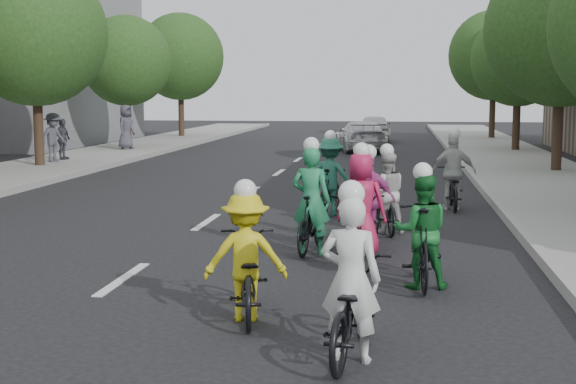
% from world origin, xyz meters
% --- Properties ---
extents(ground, '(120.00, 120.00, 0.00)m').
position_xyz_m(ground, '(0.00, 0.00, 0.00)').
color(ground, black).
rests_on(ground, ground).
extents(curb_left, '(0.18, 80.00, 0.18)m').
position_xyz_m(curb_left, '(-6.05, 10.00, 0.09)').
color(curb_left, '#999993').
rests_on(curb_left, ground).
extents(sidewalk_right, '(4.00, 80.00, 0.15)m').
position_xyz_m(sidewalk_right, '(8.00, 10.00, 0.07)').
color(sidewalk_right, gray).
rests_on(sidewalk_right, ground).
extents(curb_right, '(0.18, 80.00, 0.18)m').
position_xyz_m(curb_right, '(6.05, 10.00, 0.09)').
color(curb_right, '#999993').
rests_on(curb_right, ground).
extents(bldg_sw, '(10.00, 14.00, 8.00)m').
position_xyz_m(bldg_sw, '(-16.00, 28.00, 4.00)').
color(bldg_sw, slate).
rests_on(bldg_sw, ground).
extents(tree_l_3, '(4.80, 4.80, 6.93)m').
position_xyz_m(tree_l_3, '(-8.20, 15.00, 4.52)').
color(tree_l_3, black).
rests_on(tree_l_3, ground).
extents(tree_l_4, '(4.00, 4.00, 5.97)m').
position_xyz_m(tree_l_4, '(-8.20, 24.00, 3.96)').
color(tree_l_4, black).
rests_on(tree_l_4, ground).
extents(tree_l_5, '(4.80, 4.80, 6.93)m').
position_xyz_m(tree_l_5, '(-8.20, 33.00, 4.52)').
color(tree_l_5, black).
rests_on(tree_l_5, ground).
extents(tree_r_1, '(4.80, 4.80, 6.93)m').
position_xyz_m(tree_r_1, '(8.80, 15.60, 4.52)').
color(tree_r_1, black).
rests_on(tree_r_1, ground).
extents(tree_r_2, '(4.00, 4.00, 5.97)m').
position_xyz_m(tree_r_2, '(8.80, 24.60, 3.96)').
color(tree_r_2, black).
rests_on(tree_r_2, ground).
extents(tree_r_3, '(4.80, 4.80, 6.93)m').
position_xyz_m(tree_r_3, '(8.80, 33.60, 4.52)').
color(tree_r_3, black).
rests_on(tree_r_3, ground).
extents(cyclist_0, '(0.89, 1.91, 1.79)m').
position_xyz_m(cyclist_0, '(3.38, -2.92, 0.58)').
color(cyclist_0, black).
rests_on(cyclist_0, ground).
extents(cyclist_1, '(0.78, 1.89, 1.70)m').
position_xyz_m(cyclist_1, '(4.15, 0.16, 0.65)').
color(cyclist_1, black).
rests_on(cyclist_1, ground).
extents(cyclist_2, '(1.05, 1.93, 1.64)m').
position_xyz_m(cyclist_2, '(2.10, -1.68, 0.60)').
color(cyclist_2, black).
rests_on(cyclist_2, ground).
extents(cyclist_3, '(0.98, 1.76, 1.73)m').
position_xyz_m(cyclist_3, '(3.33, 3.11, 0.64)').
color(cyclist_3, black).
rests_on(cyclist_3, ground).
extents(cyclist_4, '(0.88, 1.82, 1.83)m').
position_xyz_m(cyclist_4, '(3.24, 2.19, 0.63)').
color(cyclist_4, black).
rests_on(cyclist_4, ground).
extents(cyclist_5, '(0.72, 1.68, 1.91)m').
position_xyz_m(cyclist_5, '(2.44, 2.20, 0.66)').
color(cyclist_5, black).
rests_on(cyclist_5, ground).
extents(cyclist_6, '(0.89, 1.79, 1.67)m').
position_xyz_m(cyclist_6, '(3.62, 4.32, 0.59)').
color(cyclist_6, black).
rests_on(cyclist_6, ground).
extents(cyclist_7, '(1.16, 1.75, 1.82)m').
position_xyz_m(cyclist_7, '(2.40, 6.29, 0.70)').
color(cyclist_7, black).
rests_on(cyclist_7, ground).
extents(cyclist_8, '(1.00, 1.77, 1.84)m').
position_xyz_m(cyclist_8, '(5.05, 7.49, 0.63)').
color(cyclist_8, black).
rests_on(cyclist_8, ground).
extents(follow_car_lead, '(2.68, 4.83, 1.32)m').
position_xyz_m(follow_car_lead, '(2.21, 24.62, 0.66)').
color(follow_car_lead, silver).
rests_on(follow_car_lead, ground).
extents(follow_car_trail, '(1.86, 4.25, 1.43)m').
position_xyz_m(follow_car_trail, '(2.57, 31.62, 0.71)').
color(follow_car_trail, white).
rests_on(follow_car_trail, ground).
extents(spectator_0, '(1.03, 1.28, 1.73)m').
position_xyz_m(spectator_0, '(-8.22, 16.19, 1.01)').
color(spectator_0, '#484955').
rests_on(spectator_0, sidewalk_left).
extents(spectator_1, '(0.50, 0.93, 1.50)m').
position_xyz_m(spectator_1, '(-8.31, 17.15, 0.90)').
color(spectator_1, '#494854').
rests_on(spectator_1, sidewalk_left).
extents(spectator_2, '(0.80, 1.05, 1.90)m').
position_xyz_m(spectator_2, '(-7.76, 22.51, 1.10)').
color(spectator_2, '#45444F').
rests_on(spectator_2, sidewalk_left).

